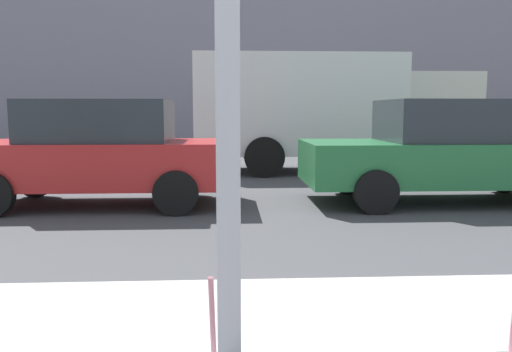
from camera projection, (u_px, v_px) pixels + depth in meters
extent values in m
plane|color=#424244|center=(229.00, 195.00, 9.11)|extent=(60.00, 60.00, 0.00)
cube|color=#9E9EA3|center=(229.00, 55.00, 1.07)|extent=(0.05, 0.08, 1.28)
cube|color=gray|center=(228.00, 68.00, 21.52)|extent=(28.00, 1.20, 6.43)
cylinder|color=pink|center=(216.00, 347.00, 0.65)|extent=(0.01, 0.05, 0.20)
cube|color=red|center=(99.00, 163.00, 8.03)|extent=(4.10, 1.72, 0.68)
cube|color=#282D33|center=(100.00, 121.00, 7.95)|extent=(2.13, 1.51, 0.63)
cylinder|color=black|center=(186.00, 177.00, 8.99)|extent=(0.64, 0.18, 0.64)
cylinder|color=black|center=(176.00, 193.00, 7.29)|extent=(0.64, 0.18, 0.64)
cylinder|color=black|center=(36.00, 178.00, 8.86)|extent=(0.64, 0.18, 0.64)
cube|color=#236B38|center=(448.00, 162.00, 8.33)|extent=(4.62, 1.83, 0.66)
cube|color=#282D33|center=(461.00, 121.00, 8.25)|extent=(2.40, 1.61, 0.66)
cylinder|color=black|center=(504.00, 175.00, 9.35)|extent=(0.64, 0.18, 0.64)
cylinder|color=black|center=(347.00, 176.00, 9.20)|extent=(0.64, 0.18, 0.64)
cylinder|color=black|center=(376.00, 192.00, 7.39)|extent=(0.64, 0.18, 0.64)
cube|color=silver|center=(296.00, 105.00, 12.49)|extent=(4.81, 2.20, 2.31)
cube|color=beige|center=(426.00, 114.00, 12.69)|extent=(1.90, 2.10, 1.90)
cylinder|color=black|center=(410.00, 149.00, 13.85)|extent=(0.90, 0.24, 0.90)
cylinder|color=black|center=(442.00, 156.00, 11.77)|extent=(0.90, 0.24, 0.90)
cylinder|color=black|center=(259.00, 150.00, 13.68)|extent=(0.90, 0.24, 0.90)
cylinder|color=black|center=(265.00, 157.00, 11.50)|extent=(0.90, 0.24, 0.90)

